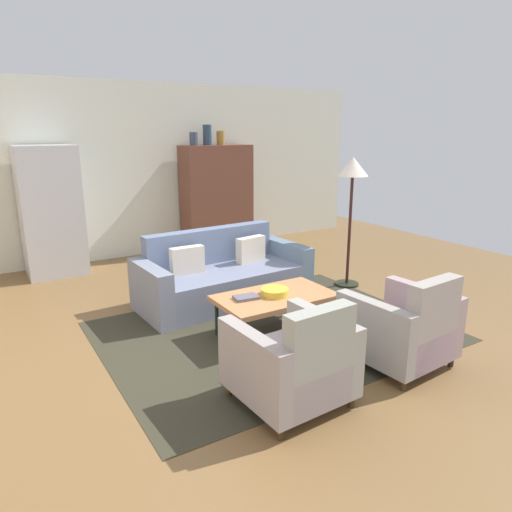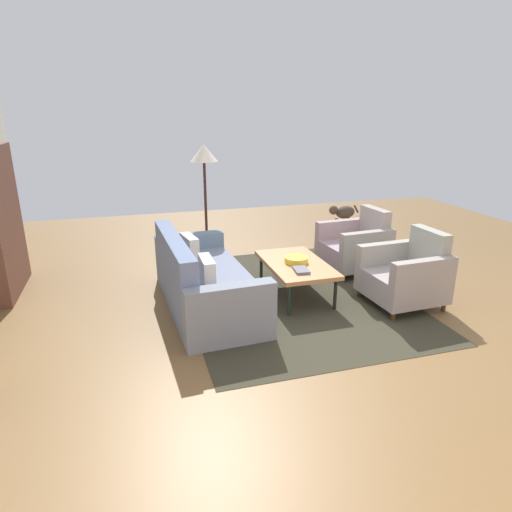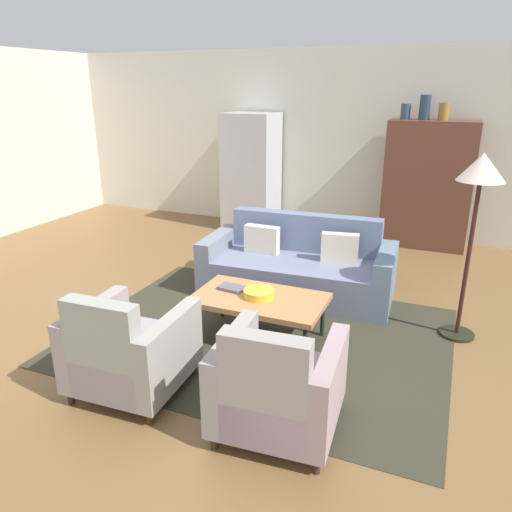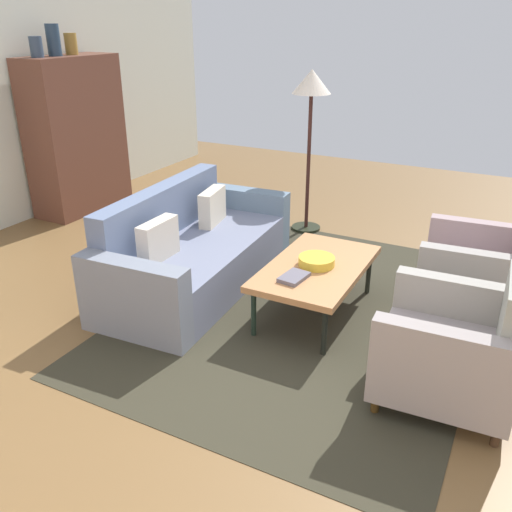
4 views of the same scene
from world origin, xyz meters
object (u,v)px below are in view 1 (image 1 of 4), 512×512
object	(u,v)px
refrigerator	(51,211)
cabinet	(217,198)
coffee_table	(275,298)
floor_lamp	(352,179)
fruit_bowl	(275,292)
book_stack	(246,297)
vase_tall	(194,139)
vase_small	(221,138)
vase_round	(207,135)
armchair_right	(404,330)
armchair_left	(295,364)
couch	(221,277)

from	to	relation	value
refrigerator	cabinet	bearing A→B (deg)	2.21
coffee_table	floor_lamp	size ratio (longest dim) A/B	0.70
fruit_bowl	book_stack	size ratio (longest dim) A/B	1.11
vase_tall	vase_small	distance (m)	0.50
book_stack	floor_lamp	xyz separation A→B (m)	(2.02, 0.73, 1.00)
refrigerator	vase_round	bearing A→B (deg)	2.24
fruit_bowl	vase_small	world-z (taller)	vase_small
armchair_right	floor_lamp	distance (m)	2.50
cabinet	armchair_left	bearing A→B (deg)	-110.23
book_stack	cabinet	world-z (taller)	cabinet
armchair_left	floor_lamp	size ratio (longest dim) A/B	0.51
vase_tall	vase_small	bearing A→B (deg)	0.00
fruit_bowl	vase_tall	bearing A→B (deg)	78.14
vase_round	vase_tall	bearing A→B (deg)	180.00
armchair_left	refrigerator	bearing A→B (deg)	99.12
book_stack	coffee_table	bearing A→B (deg)	-10.49
armchair_right	vase_tall	bearing A→B (deg)	84.09
floor_lamp	couch	bearing A→B (deg)	166.94
book_stack	vase_round	xyz separation A→B (m)	(1.30, 3.48, 1.52)
fruit_bowl	vase_small	size ratio (longest dim) A/B	1.22
couch	book_stack	xyz separation A→B (m)	(-0.31, -1.13, 0.15)
couch	vase_tall	distance (m)	2.95
coffee_table	book_stack	xyz separation A→B (m)	(-0.31, 0.06, 0.05)
armchair_left	book_stack	distance (m)	1.26
book_stack	armchair_right	bearing A→B (deg)	-53.20
armchair_left	vase_tall	bearing A→B (deg)	71.38
fruit_bowl	cabinet	world-z (taller)	cabinet
vase_round	refrigerator	xyz separation A→B (m)	(-2.56, -0.10, -1.04)
coffee_table	cabinet	world-z (taller)	cabinet
couch	vase_round	size ratio (longest dim) A/B	6.48
vase_tall	floor_lamp	xyz separation A→B (m)	(0.97, -2.75, -0.46)
couch	floor_lamp	bearing A→B (deg)	163.77
couch	armchair_left	distance (m)	2.43
refrigerator	floor_lamp	size ratio (longest dim) A/B	1.08
vase_small	coffee_table	bearing A→B (deg)	-109.29
coffee_table	armchair_left	world-z (taller)	armchair_left
book_stack	vase_round	bearing A→B (deg)	69.53
fruit_bowl	refrigerator	world-z (taller)	refrigerator
refrigerator	floor_lamp	distance (m)	4.25
refrigerator	book_stack	bearing A→B (deg)	-69.63
coffee_table	book_stack	world-z (taller)	book_stack
couch	cabinet	distance (m)	2.69
armchair_left	armchair_right	world-z (taller)	same
fruit_bowl	vase_small	distance (m)	4.02
armchair_right	vase_small	world-z (taller)	vase_small
couch	armchair_right	world-z (taller)	armchair_right
cabinet	floor_lamp	xyz separation A→B (m)	(0.57, -2.76, 0.54)
armchair_right	vase_small	xyz separation A→B (m)	(0.63, 4.71, 1.57)
vase_small	couch	bearing A→B (deg)	-117.86
armchair_right	fruit_bowl	distance (m)	1.32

